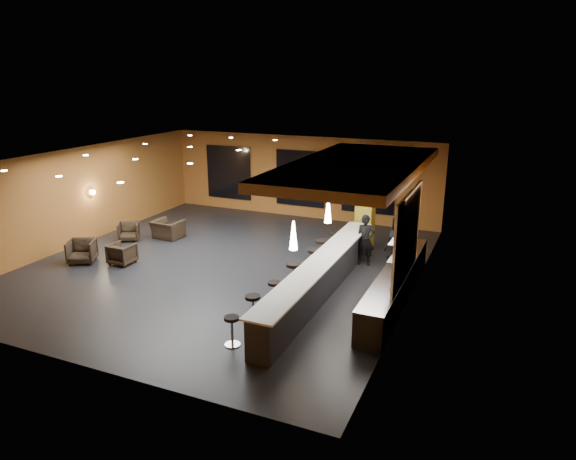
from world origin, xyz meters
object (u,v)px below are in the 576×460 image
at_px(staff_b, 398,239).
at_px(armchair_a, 82,251).
at_px(bar_counter, 321,278).
at_px(pendant_2, 354,192).
at_px(column, 366,200).
at_px(bar_stool_5, 321,249).
at_px(bar_stool_0, 232,327).
at_px(staff_a, 365,240).
at_px(staff_c, 399,242).
at_px(armchair_d, 168,229).
at_px(pendant_1, 328,211).
at_px(bar_stool_2, 274,291).
at_px(bar_stool_3, 293,274).
at_px(pendant_0, 293,235).
at_px(bar_stool_6, 334,240).
at_px(bar_stool_4, 314,259).
at_px(prep_counter, 395,285).
at_px(armchair_b, 122,254).
at_px(armchair_c, 129,231).
at_px(bar_stool_1, 253,306).

bearing_deg(staff_b, armchair_a, -143.90).
distance_m(bar_counter, pendant_2, 3.52).
bearing_deg(armchair_a, column, 4.50).
height_order(armchair_a, bar_stool_5, bar_stool_5).
bearing_deg(bar_stool_0, staff_a, 77.38).
distance_m(staff_c, armchair_d, 8.74).
bearing_deg(pendant_1, column, 90.00).
relative_size(pendant_2, staff_b, 0.47).
xyz_separation_m(staff_c, bar_stool_2, (-2.48, -3.97, -0.48)).
xyz_separation_m(armchair_a, bar_stool_3, (7.34, 0.56, 0.17)).
xyz_separation_m(pendant_0, bar_stool_0, (-0.91, -1.46, -1.89)).
bearing_deg(staff_b, staff_a, -125.54).
bearing_deg(bar_stool_6, bar_stool_2, -91.53).
bearing_deg(column, bar_stool_2, -98.62).
bearing_deg(staff_a, bar_stool_4, -136.68).
xyz_separation_m(bar_counter, bar_stool_3, (-0.80, -0.10, 0.05)).
xyz_separation_m(staff_b, bar_stool_2, (-2.28, -4.88, -0.29)).
distance_m(prep_counter, staff_c, 2.35).
height_order(staff_b, armchair_b, staff_b).
relative_size(staff_c, armchair_b, 2.47).
xyz_separation_m(armchair_c, armchair_d, (1.18, 0.80, 0.01)).
bearing_deg(staff_b, pendant_2, -142.81).
bearing_deg(pendant_2, staff_a, -18.44).
relative_size(pendant_2, bar_stool_4, 0.81).
bearing_deg(prep_counter, bar_stool_0, -126.32).
xyz_separation_m(prep_counter, bar_stool_0, (-2.91, -3.96, 0.03)).
xyz_separation_m(bar_counter, prep_counter, (2.00, 0.50, -0.07)).
relative_size(armchair_c, bar_stool_3, 0.87).
bearing_deg(bar_counter, bar_stool_3, -172.79).
distance_m(pendant_2, staff_a, 1.60).
distance_m(staff_c, armchair_b, 8.97).
xyz_separation_m(staff_b, bar_stool_5, (-2.23, -1.34, -0.23)).
xyz_separation_m(column, bar_stool_4, (-0.67, -3.33, -1.20)).
bearing_deg(staff_b, pendant_0, -92.20).
bearing_deg(armchair_a, pendant_0, -37.72).
bearing_deg(staff_c, staff_a, -164.67).
xyz_separation_m(armchair_a, armchair_b, (1.31, 0.43, -0.04)).
distance_m(bar_stool_0, bar_stool_3, 3.36).
xyz_separation_m(pendant_1, armchair_b, (-6.83, -0.73, -2.01)).
distance_m(pendant_2, bar_stool_0, 6.79).
bearing_deg(pendant_1, bar_stool_4, 130.88).
bearing_deg(staff_c, bar_stool_3, -110.79).
relative_size(bar_stool_1, bar_stool_5, 0.97).
bearing_deg(armchair_a, pendant_2, -4.16).
xyz_separation_m(staff_c, bar_stool_5, (-2.43, -0.43, -0.41)).
bearing_deg(bar_stool_5, armchair_c, -176.24).
relative_size(armchair_a, bar_stool_2, 1.19).
bearing_deg(bar_counter, pendant_1, 90.00).
height_order(armchair_b, bar_stool_1, bar_stool_1).
relative_size(pendant_2, bar_stool_3, 0.81).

